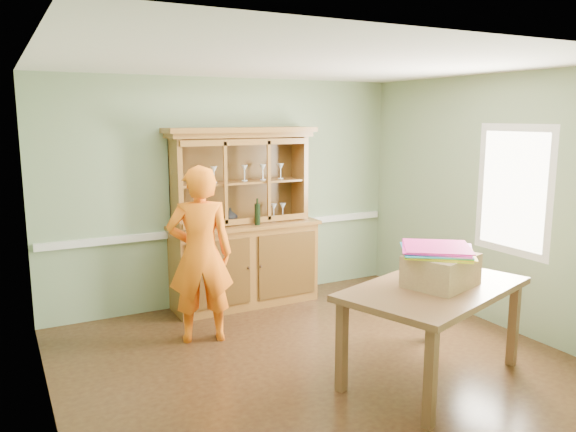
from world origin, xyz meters
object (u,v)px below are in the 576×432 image
china_hutch (244,244)px  cardboard_box (441,270)px  dining_table (434,297)px  person (200,255)px

china_hutch → cardboard_box: 2.69m
dining_table → cardboard_box: 0.24m
dining_table → person: 2.29m
china_hutch → dining_table: (0.66, -2.57, -0.02)m
cardboard_box → dining_table: bearing=166.3°
china_hutch → cardboard_box: china_hutch is taller
dining_table → person: size_ratio=1.05×
china_hutch → dining_table: bearing=-75.6°
china_hutch → dining_table: 2.65m
cardboard_box → person: (-1.54, 1.74, -0.07)m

